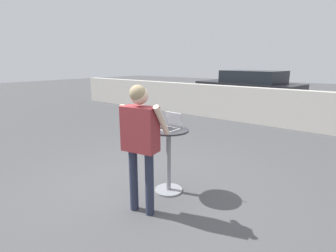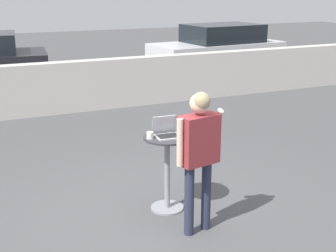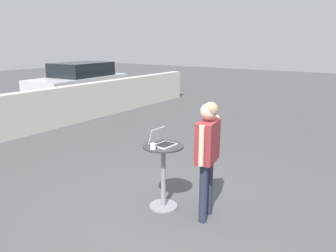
{
  "view_description": "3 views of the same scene",
  "coord_description": "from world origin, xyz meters",
  "px_view_note": "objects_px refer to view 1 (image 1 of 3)",
  "views": [
    {
      "loc": [
        2.56,
        -2.6,
        1.91
      ],
      "look_at": [
        0.33,
        0.19,
        1.03
      ],
      "focal_mm": 28.0,
      "sensor_mm": 36.0,
      "label": 1
    },
    {
      "loc": [
        -1.92,
        -4.69,
        2.72
      ],
      "look_at": [
        0.29,
        0.21,
        1.11
      ],
      "focal_mm": 50.0,
      "sensor_mm": 36.0,
      "label": 2
    },
    {
      "loc": [
        -3.33,
        -2.33,
        2.4
      ],
      "look_at": [
        0.35,
        0.2,
        1.25
      ],
      "focal_mm": 35.0,
      "sensor_mm": 36.0,
      "label": 3
    }
  ],
  "objects_px": {
    "coffee_mug": "(158,124)",
    "parked_car_near_street": "(249,88)",
    "standing_person": "(140,134)",
    "cafe_table": "(169,154)",
    "laptop": "(170,126)"
  },
  "relations": [
    {
      "from": "coffee_mug",
      "to": "parked_car_near_street",
      "type": "distance_m",
      "value": 8.47
    },
    {
      "from": "parked_car_near_street",
      "to": "standing_person",
      "type": "bearing_deg",
      "value": -76.1
    },
    {
      "from": "cafe_table",
      "to": "parked_car_near_street",
      "type": "relative_size",
      "value": 0.21
    },
    {
      "from": "cafe_table",
      "to": "standing_person",
      "type": "height_order",
      "value": "standing_person"
    },
    {
      "from": "cafe_table",
      "to": "parked_car_near_street",
      "type": "bearing_deg",
      "value": 104.42
    },
    {
      "from": "laptop",
      "to": "standing_person",
      "type": "height_order",
      "value": "standing_person"
    },
    {
      "from": "coffee_mug",
      "to": "parked_car_near_street",
      "type": "bearing_deg",
      "value": 103.02
    },
    {
      "from": "parked_car_near_street",
      "to": "laptop",
      "type": "bearing_deg",
      "value": -75.51
    },
    {
      "from": "laptop",
      "to": "parked_car_near_street",
      "type": "height_order",
      "value": "parked_car_near_street"
    },
    {
      "from": "cafe_table",
      "to": "parked_car_near_street",
      "type": "height_order",
      "value": "parked_car_near_street"
    },
    {
      "from": "cafe_table",
      "to": "coffee_mug",
      "type": "relative_size",
      "value": 8.72
    },
    {
      "from": "standing_person",
      "to": "cafe_table",
      "type": "bearing_deg",
      "value": 97.11
    },
    {
      "from": "parked_car_near_street",
      "to": "cafe_table",
      "type": "bearing_deg",
      "value": -75.58
    },
    {
      "from": "laptop",
      "to": "standing_person",
      "type": "distance_m",
      "value": 0.69
    },
    {
      "from": "laptop",
      "to": "coffee_mug",
      "type": "height_order",
      "value": "laptop"
    }
  ]
}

